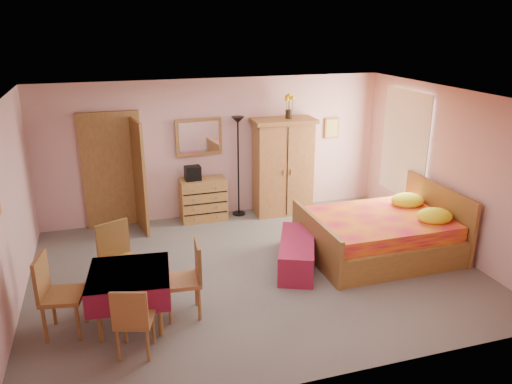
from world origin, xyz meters
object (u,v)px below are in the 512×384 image
object	(u,v)px
chest_of_drawers	(203,199)
chair_west	(63,295)
floor_lamp	(238,167)
dining_table	(131,297)
chair_south	(135,319)
chair_east	(183,280)
wall_mirror	(199,137)
stereo	(193,173)
wardrobe	(283,167)
bed	(379,223)
bench	(297,253)
chair_north	(122,262)
sunflower_vase	(289,106)

from	to	relation	value
chest_of_drawers	chair_west	size ratio (longest dim) A/B	0.83
floor_lamp	dining_table	bearing A→B (deg)	-125.43
chair_south	chair_west	world-z (taller)	chair_west
chair_south	chair_east	distance (m)	0.89
wall_mirror	dining_table	xyz separation A→B (m)	(-1.54, -3.30, -1.20)
stereo	wardrobe	xyz separation A→B (m)	(1.72, -0.08, -0.01)
chair_east	bed	bearing A→B (deg)	-71.16
wall_mirror	floor_lamp	xyz separation A→B (m)	(0.70, -0.15, -0.59)
wall_mirror	wardrobe	xyz separation A→B (m)	(1.55, -0.30, -0.62)
bed	bench	world-z (taller)	bed
stereo	chair_east	size ratio (longest dim) A/B	0.29
wardrobe	bench	world-z (taller)	wardrobe
chair_north	chair_east	distance (m)	1.00
sunflower_vase	chair_north	bearing A→B (deg)	-144.45
wardrobe	dining_table	size ratio (longest dim) A/B	1.94
wardrobe	sunflower_vase	size ratio (longest dim) A/B	4.14
chest_of_drawers	stereo	world-z (taller)	stereo
floor_lamp	chair_east	size ratio (longest dim) A/B	1.94
chest_of_drawers	chair_north	xyz separation A→B (m)	(-1.60, -2.39, 0.11)
floor_lamp	wardrobe	world-z (taller)	floor_lamp
bench	dining_table	world-z (taller)	dining_table
wardrobe	chair_south	distance (m)	4.78
stereo	chair_north	xyz separation A→B (m)	(-1.42, -2.39, -0.42)
stereo	chair_west	distance (m)	3.75
dining_table	chair_north	bearing A→B (deg)	95.31
chair_south	bed	bearing A→B (deg)	36.97
floor_lamp	chair_east	distance (m)	3.57
stereo	dining_table	bearing A→B (deg)	-113.76
stereo	chair_south	xyz separation A→B (m)	(-1.35, -3.70, -0.50)
wall_mirror	wardrobe	bearing A→B (deg)	-14.43
bench	sunflower_vase	bearing A→B (deg)	73.13
dining_table	sunflower_vase	bearing A→B (deg)	43.43
bench	dining_table	distance (m)	2.63
wall_mirror	wardrobe	world-z (taller)	wall_mirror
wardrobe	bed	world-z (taller)	wardrobe
bed	chair_west	bearing A→B (deg)	-170.39
wardrobe	dining_table	distance (m)	4.34
sunflower_vase	dining_table	size ratio (longest dim) A/B	0.47
wall_mirror	bed	bearing A→B (deg)	-49.77
stereo	floor_lamp	size ratio (longest dim) A/B	0.15
sunflower_vase	bed	world-z (taller)	sunflower_vase
dining_table	chair_east	bearing A→B (deg)	-0.73
chair_north	chair_east	size ratio (longest dim) A/B	1.03
chair_east	chair_west	bearing A→B (deg)	93.54
chair_north	dining_table	bearing A→B (deg)	71.72
wardrobe	bench	bearing A→B (deg)	-102.92
dining_table	floor_lamp	bearing A→B (deg)	54.57
sunflower_vase	chair_east	world-z (taller)	sunflower_vase
chair_south	chair_west	size ratio (longest dim) A/B	0.86
chest_of_drawers	dining_table	world-z (taller)	chest_of_drawers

